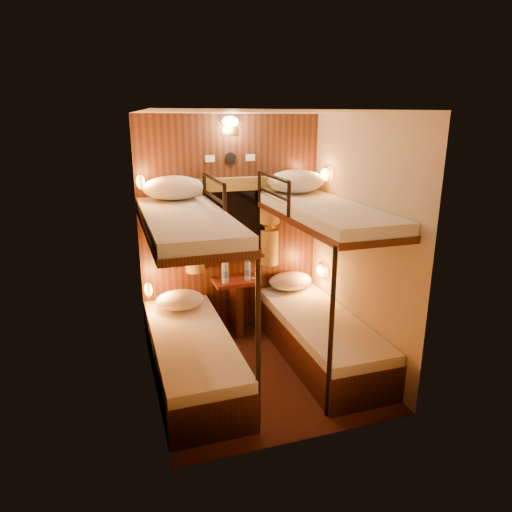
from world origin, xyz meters
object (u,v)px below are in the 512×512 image
object	(u,v)px
bunk_left	(191,324)
bunk_right	(320,307)
table	(236,299)
bottle_right	(247,271)
bottle_left	(225,273)

from	to	relation	value
bunk_left	bunk_right	distance (m)	1.30
bunk_left	table	world-z (taller)	bunk_left
bunk_left	table	bearing A→B (deg)	50.33
bunk_right	bottle_right	size ratio (longest dim) A/B	7.66
bunk_right	bunk_left	bearing A→B (deg)	180.00
bunk_left	bottle_left	xyz separation A→B (m)	(0.51, 0.72, 0.21)
bunk_left	table	size ratio (longest dim) A/B	2.90
bunk_left	bottle_left	size ratio (longest dim) A/B	7.13
bunk_right	bottle_left	world-z (taller)	bunk_right
bunk_left	bunk_right	size ratio (longest dim) A/B	1.00
bottle_right	bunk_left	bearing A→B (deg)	-136.42
table	bottle_left	distance (m)	0.38
bunk_right	table	world-z (taller)	bunk_right
table	bunk_right	bearing A→B (deg)	-50.33
table	bottle_right	bearing A→B (deg)	-27.72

